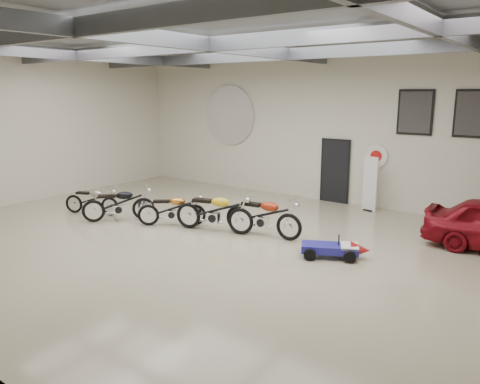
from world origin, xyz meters
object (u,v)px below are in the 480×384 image
Objects in this scene: motorcycle_black at (118,203)px; motorcycle_yellow at (214,211)px; banner_stand at (370,183)px; go_kart at (336,246)px; motorcycle_red at (263,215)px; motorcycle_silver at (91,200)px; motorcycle_gold at (172,209)px.

motorcycle_black is 3.02m from motorcycle_yellow.
banner_stand is 0.80× the size of motorcycle_yellow.
banner_stand is 4.77m from go_kart.
motorcycle_yellow is (2.91, 0.84, 0.05)m from motorcycle_black.
go_kart is (3.54, 0.04, -0.29)m from motorcycle_yellow.
motorcycle_black is at bearing 161.60° from go_kart.
motorcycle_silver is at bearing -171.85° from motorcycle_red.
go_kart is (7.73, 0.88, -0.18)m from motorcycle_silver.
motorcycle_yellow is at bearing -25.95° from motorcycle_gold.
motorcycle_black is at bearing -168.01° from motorcycle_red.
motorcycle_black is 6.51m from go_kart.
motorcycle_red is at bearing 143.91° from go_kart.
banner_stand is 5.31m from motorcycle_yellow.
motorcycle_black reaches higher than motorcycle_gold.
go_kart is (6.45, 0.88, -0.24)m from motorcycle_black.
motorcycle_red is (5.47, 1.27, 0.11)m from motorcycle_silver.
motorcycle_red reaches higher than go_kart.
motorcycle_black is 1.08× the size of motorcycle_gold.
motorcycle_red is 1.40× the size of go_kart.
motorcycle_silver reaches higher than go_kart.
motorcycle_silver is 1.28m from motorcycle_black.
banner_stand is 0.95× the size of motorcycle_gold.
banner_stand is 0.82× the size of motorcycle_red.
motorcycle_silver is 1.14× the size of go_kart.
go_kart is (1.02, -4.62, -0.61)m from banner_stand.
go_kart is (2.26, -0.40, -0.28)m from motorcycle_red.
motorcycle_yellow is 3.55m from go_kart.
motorcycle_red reaches higher than motorcycle_gold.
motorcycle_yellow is at bearing -32.35° from motorcycle_black.
motorcycle_silver is 4.27m from motorcycle_yellow.
banner_stand reaches higher than motorcycle_red.
motorcycle_gold is at bearing 157.52° from go_kart.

